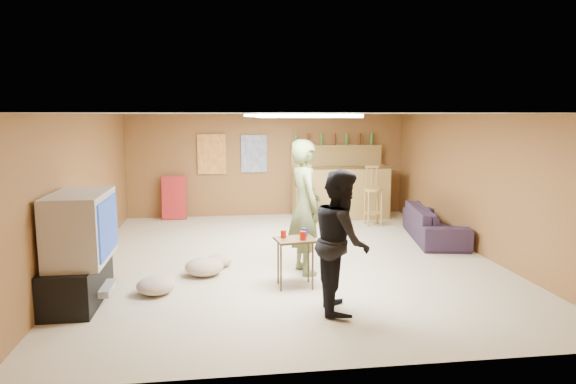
{
  "coord_description": "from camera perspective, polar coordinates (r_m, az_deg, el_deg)",
  "views": [
    {
      "loc": [
        -1.05,
        -7.56,
        2.19
      ],
      "look_at": [
        0.0,
        0.2,
        1.0
      ],
      "focal_mm": 32.0,
      "sensor_mm": 36.0,
      "label": 1
    }
  ],
  "objects": [
    {
      "name": "bar_stool_right",
      "position": [
        10.27,
        9.47,
        -0.33
      ],
      "size": [
        0.4,
        0.4,
        1.22
      ],
      "primitive_type": null,
      "rotation": [
        0.0,
        0.0,
        0.03
      ],
      "color": "olive",
      "rests_on": "ground"
    },
    {
      "name": "wall_back",
      "position": [
        11.16,
        -2.27,
        3.02
      ],
      "size": [
        6.0,
        0.02,
        2.2
      ],
      "primitive_type": "cube",
      "color": "brown",
      "rests_on": "ground"
    },
    {
      "name": "bar_counter",
      "position": [
        10.94,
        5.87,
        -0.04
      ],
      "size": [
        2.0,
        0.6,
        1.1
      ],
      "primitive_type": "cube",
      "color": "olive",
      "rests_on": "ground"
    },
    {
      "name": "bar_shelf",
      "position": [
        11.27,
        5.41,
        5.08
      ],
      "size": [
        2.0,
        0.18,
        0.05
      ],
      "primitive_type": "cube",
      "color": "olive",
      "rests_on": "bar_backing"
    },
    {
      "name": "wall_front",
      "position": [
        4.33,
        6.6,
        -5.96
      ],
      "size": [
        6.0,
        0.02,
        2.2
      ],
      "primitive_type": "cube",
      "color": "brown",
      "rests_on": "ground"
    },
    {
      "name": "poster_left",
      "position": [
        11.05,
        -8.48,
        4.18
      ],
      "size": [
        0.6,
        0.03,
        0.85
      ],
      "primitive_type": "cube",
      "color": "#BF3F26",
      "rests_on": "wall_back"
    },
    {
      "name": "bar_stool_left",
      "position": [
        10.31,
        2.0,
        -0.38
      ],
      "size": [
        0.47,
        0.47,
        1.15
      ],
      "primitive_type": null,
      "rotation": [
        0.0,
        0.0,
        -0.38
      ],
      "color": "olive",
      "rests_on": "ground"
    },
    {
      "name": "wall_right",
      "position": [
        8.64,
        20.31,
        0.86
      ],
      "size": [
        0.02,
        7.0,
        2.2
      ],
      "primitive_type": "cube",
      "color": "brown",
      "rests_on": "ground"
    },
    {
      "name": "wall_left",
      "position": [
        7.88,
        -21.95,
        0.07
      ],
      "size": [
        0.02,
        7.0,
        2.2
      ],
      "primitive_type": "cube",
      "color": "brown",
      "rests_on": "ground"
    },
    {
      "name": "bottle_row",
      "position": [
        11.23,
        5.14,
        5.87
      ],
      "size": [
        1.76,
        0.08,
        0.26
      ],
      "primitive_type": null,
      "color": "#3F7233",
      "rests_on": "bar_shelf"
    },
    {
      "name": "person_black",
      "position": [
        5.75,
        5.92,
        -5.41
      ],
      "size": [
        0.69,
        0.84,
        1.59
      ],
      "primitive_type": "imported",
      "rotation": [
        0.0,
        0.0,
        1.46
      ],
      "color": "black",
      "rests_on": "ground"
    },
    {
      "name": "folding_chair_stack",
      "position": [
        11.04,
        -12.54,
        -0.64
      ],
      "size": [
        0.5,
        0.26,
        0.91
      ],
      "primitive_type": "cube",
      "rotation": [
        -0.14,
        0.0,
        0.0
      ],
      "color": "#B32123",
      "rests_on": "ground"
    },
    {
      "name": "poster_right",
      "position": [
        11.08,
        -3.81,
        4.26
      ],
      "size": [
        0.55,
        0.03,
        0.8
      ],
      "primitive_type": "cube",
      "color": "#334C99",
      "rests_on": "wall_back"
    },
    {
      "name": "ceiling_panel_front",
      "position": [
        6.15,
        2.14,
        8.46
      ],
      "size": [
        1.2,
        0.6,
        0.04
      ],
      "primitive_type": "cube",
      "color": "white",
      "rests_on": "ceiling"
    },
    {
      "name": "dvd_box",
      "position": [
        6.56,
        -20.4,
        -10.04
      ],
      "size": [
        0.35,
        0.5,
        0.08
      ],
      "primitive_type": "cube",
      "color": "#B2B2B7",
      "rests_on": "tv_stand"
    },
    {
      "name": "cup_red_far",
      "position": [
        6.42,
        1.67,
        -4.88
      ],
      "size": [
        0.09,
        0.09,
        0.11
      ],
      "primitive_type": "cylinder",
      "rotation": [
        0.0,
        0.0,
        -0.07
      ],
      "color": "#A9190B",
      "rests_on": "tray_table"
    },
    {
      "name": "tv_screen",
      "position": [
        6.33,
        -19.34,
        -3.6
      ],
      "size": [
        0.02,
        0.95,
        0.65
      ],
      "primitive_type": "cube",
      "color": "navy",
      "rests_on": "tv_body"
    },
    {
      "name": "bar_lip",
      "position": [
        10.63,
        6.23,
        2.69
      ],
      "size": [
        2.1,
        0.12,
        0.05
      ],
      "primitive_type": "cube",
      "color": "#3F2A14",
      "rests_on": "bar_counter"
    },
    {
      "name": "cushion_mid",
      "position": [
        7.58,
        -7.73,
        -7.54
      ],
      "size": [
        0.47,
        0.47,
        0.18
      ],
      "primitive_type": "ellipsoid",
      "rotation": [
        0.0,
        0.0,
        -0.21
      ],
      "color": "tan",
      "rests_on": "ground"
    },
    {
      "name": "cup_red_near",
      "position": [
        6.53,
        -0.51,
        -4.69
      ],
      "size": [
        0.09,
        0.09,
        0.1
      ],
      "primitive_type": "cylinder",
      "rotation": [
        0.0,
        0.0,
        -0.25
      ],
      "color": "#A9190B",
      "rests_on": "tray_table"
    },
    {
      "name": "cushion_far",
      "position": [
        6.61,
        -14.49,
        -10.02
      ],
      "size": [
        0.55,
        0.55,
        0.21
      ],
      "primitive_type": "ellipsoid",
      "rotation": [
        0.0,
        0.0,
        -0.19
      ],
      "color": "tan",
      "rests_on": "ground"
    },
    {
      "name": "ceiling",
      "position": [
        7.63,
        0.2,
        8.72
      ],
      "size": [
        6.0,
        7.0,
        0.02
      ],
      "primitive_type": "cube",
      "color": "silver",
      "rests_on": "ground"
    },
    {
      "name": "cushion_near_tv",
      "position": [
        7.2,
        -9.29,
        -8.18
      ],
      "size": [
        0.55,
        0.55,
        0.24
      ],
      "primitive_type": "ellipsoid",
      "rotation": [
        0.0,
        0.0,
        -0.04
      ],
      "color": "tan",
      "rests_on": "ground"
    },
    {
      "name": "sofa",
      "position": [
        9.41,
        15.99,
        -3.36
      ],
      "size": [
        1.11,
        2.08,
        0.58
      ],
      "primitive_type": "imported",
      "rotation": [
        0.0,
        0.0,
        1.39
      ],
      "color": "black",
      "rests_on": "ground"
    },
    {
      "name": "tv_stand",
      "position": [
        6.58,
        -22.34,
        -9.17
      ],
      "size": [
        0.55,
        1.3,
        0.5
      ],
      "primitive_type": "cube",
      "color": "black",
      "rests_on": "ground"
    },
    {
      "name": "bar_backing",
      "position": [
        11.32,
        5.36,
        3.57
      ],
      "size": [
        2.0,
        0.14,
        0.6
      ],
      "primitive_type": "cube",
      "color": "olive",
      "rests_on": "bar_counter"
    },
    {
      "name": "ceiling_panel_back",
      "position": [
        8.82,
        -0.88,
        8.51
      ],
      "size": [
        1.2,
        0.6,
        0.04
      ],
      "primitive_type": "cube",
      "color": "white",
      "rests_on": "ceiling"
    },
    {
      "name": "tv_body",
      "position": [
        6.4,
        -22.06,
        -3.62
      ],
      "size": [
        0.6,
        1.1,
        0.8
      ],
      "primitive_type": "cube",
      "color": "#B2B2B7",
      "rests_on": "tv_stand"
    },
    {
      "name": "cup_blue",
      "position": [
        6.63,
        1.85,
        -4.48
      ],
      "size": [
        0.08,
        0.08,
        0.1
      ],
      "primitive_type": "cylinder",
      "rotation": [
        0.0,
        0.0,
        0.11
      ],
      "color": "navy",
      "rests_on": "tray_table"
    },
    {
      "name": "tray_table",
      "position": [
        6.59,
        0.79,
        -7.87
      ],
      "size": [
        0.54,
        0.46,
        0.63
      ],
      "primitive_type": "cube",
      "rotation": [
        0.0,
        0.0,
        0.15
      ],
      "color": "#3F2A14",
      "rests_on": "ground"
    },
    {
      "name": "person_olive",
      "position": [
        7.06,
        1.89,
        -1.66
      ],
      "size": [
        0.57,
        0.75,
        1.86
      ],
      "primitive_type": "imported",
      "rotation": [
        0.0,
        0.0,
        1.76
      ],
      "color": "#5E683C",
      "rests_on": "ground"
    },
    {
      "name": "ground",
      "position": [
        7.94,
        0.19,
        -7.37
      ],
      "size": [
        7.0,
        7.0,
        0.0
      ],
      "primitive_type": "plane",
      "color": "#C0B392",
      "rests_on": "ground"
    }
  ]
}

